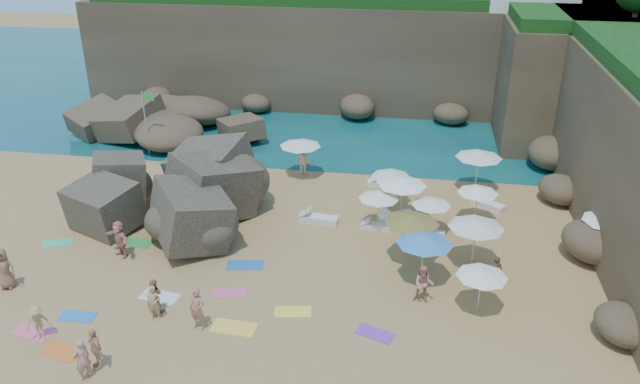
% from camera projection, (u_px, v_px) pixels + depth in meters
% --- Properties ---
extents(ground, '(120.00, 120.00, 0.00)m').
position_uv_depth(ground, '(268.00, 254.00, 29.62)').
color(ground, tan).
rests_on(ground, ground).
extents(seawater, '(120.00, 120.00, 0.00)m').
position_uv_depth(seawater, '(346.00, 84.00, 56.34)').
color(seawater, '#0C4751').
rests_on(seawater, ground).
extents(cliff_back, '(44.00, 8.00, 8.00)m').
position_uv_depth(cliff_back, '(364.00, 53.00, 49.88)').
color(cliff_back, brown).
rests_on(cliff_back, ground).
extents(cliff_corner, '(10.00, 12.00, 8.00)m').
position_uv_depth(cliff_corner, '(572.00, 77.00, 43.25)').
color(cliff_corner, brown).
rests_on(cliff_corner, ground).
extents(rock_promontory, '(12.00, 7.00, 2.00)m').
position_uv_depth(rock_promontory, '(173.00, 129.00, 45.47)').
color(rock_promontory, brown).
rests_on(rock_promontory, ground).
extents(marina_masts, '(3.10, 0.10, 6.00)m').
position_uv_depth(marina_masts, '(169.00, 44.00, 57.45)').
color(marina_masts, white).
rests_on(marina_masts, ground).
extents(rock_outcrop, '(8.87, 7.06, 3.29)m').
position_uv_depth(rock_outcrop, '(165.00, 218.00, 32.92)').
color(rock_outcrop, brown).
rests_on(rock_outcrop, ground).
extents(flag_pole, '(0.83, 0.09, 4.24)m').
position_uv_depth(flag_pole, '(147.00, 115.00, 39.89)').
color(flag_pole, silver).
rests_on(flag_pole, ground).
extents(parasol_0, '(2.47, 2.47, 2.34)m').
position_uv_depth(parasol_0, '(300.00, 143.00, 36.90)').
color(parasol_0, silver).
rests_on(parasol_0, ground).
extents(parasol_1, '(2.11, 2.11, 2.00)m').
position_uv_depth(parasol_1, '(391.00, 173.00, 33.64)').
color(parasol_1, silver).
rests_on(parasol_1, ground).
extents(parasol_2, '(2.53, 2.53, 2.40)m').
position_uv_depth(parasol_2, '(402.00, 182.00, 31.77)').
color(parasol_2, silver).
rests_on(parasol_2, ground).
extents(parasol_3, '(2.62, 2.62, 2.48)m').
position_uv_depth(parasol_3, '(479.00, 154.00, 34.95)').
color(parasol_3, silver).
rests_on(parasol_3, ground).
extents(parasol_4, '(2.30, 2.30, 2.17)m').
position_uv_depth(parasol_4, '(608.00, 218.00, 28.64)').
color(parasol_4, silver).
rests_on(parasol_4, ground).
extents(parasol_5, '(1.98, 1.98, 1.87)m').
position_uv_depth(parasol_5, '(431.00, 202.00, 30.74)').
color(parasol_5, silver).
rests_on(parasol_5, ground).
extents(parasol_6, '(2.52, 2.52, 2.38)m').
position_uv_depth(parasol_6, '(412.00, 219.00, 28.11)').
color(parasol_6, silver).
rests_on(parasol_6, ground).
extents(parasol_7, '(2.09, 2.09, 1.98)m').
position_uv_depth(parasol_7, '(478.00, 190.00, 31.78)').
color(parasol_7, silver).
rests_on(parasol_7, ground).
extents(parasol_8, '(2.51, 2.51, 2.38)m').
position_uv_depth(parasol_8, '(476.00, 224.00, 27.76)').
color(parasol_8, silver).
rests_on(parasol_8, ground).
extents(parasol_9, '(2.07, 2.07, 1.95)m').
position_uv_depth(parasol_9, '(379.00, 196.00, 31.23)').
color(parasol_9, silver).
rests_on(parasol_9, ground).
extents(parasol_10, '(2.44, 2.44, 2.31)m').
position_uv_depth(parasol_10, '(424.00, 239.00, 26.62)').
color(parasol_10, silver).
rests_on(parasol_10, ground).
extents(parasol_11, '(2.08, 2.08, 1.97)m').
position_uv_depth(parasol_11, '(482.00, 273.00, 24.81)').
color(parasol_11, silver).
rests_on(parasol_11, ground).
extents(lounger_0, '(1.77, 0.88, 0.26)m').
position_uv_depth(lounger_0, '(382.00, 183.00, 36.57)').
color(lounger_0, white).
rests_on(lounger_0, ground).
extents(lounger_1, '(2.12, 0.88, 0.32)m').
position_uv_depth(lounger_1, '(318.00, 219.00, 32.47)').
color(lounger_1, silver).
rests_on(lounger_1, ground).
extents(lounger_2, '(1.94, 1.53, 0.29)m').
position_uv_depth(lounger_2, '(396.00, 217.00, 32.73)').
color(lounger_2, white).
rests_on(lounger_2, ground).
extents(lounger_3, '(1.69, 0.67, 0.26)m').
position_uv_depth(lounger_3, '(428.00, 234.00, 31.13)').
color(lounger_3, silver).
rests_on(lounger_3, ground).
extents(lounger_4, '(1.90, 1.55, 0.29)m').
position_uv_depth(lounger_4, '(488.00, 204.00, 34.02)').
color(lounger_4, white).
rests_on(lounger_4, ground).
extents(lounger_5, '(1.61, 0.65, 0.24)m').
position_uv_depth(lounger_5, '(376.00, 226.00, 31.82)').
color(lounger_5, silver).
rests_on(lounger_5, ground).
extents(towel_0, '(1.48, 0.80, 0.03)m').
position_uv_depth(towel_0, '(77.00, 316.00, 25.19)').
color(towel_0, blue).
rests_on(towel_0, ground).
extents(towel_1, '(1.78, 1.13, 0.03)m').
position_uv_depth(towel_1, '(34.00, 332.00, 24.30)').
color(towel_1, '#FB6187').
rests_on(towel_1, ground).
extents(towel_2, '(1.68, 1.13, 0.03)m').
position_uv_depth(towel_2, '(61.00, 351.00, 23.25)').
color(towel_2, orange).
rests_on(towel_2, ground).
extents(towel_3, '(1.62, 1.21, 0.03)m').
position_uv_depth(towel_3, '(58.00, 243.00, 30.51)').
color(towel_3, '#39C785').
rests_on(towel_3, ground).
extents(towel_4, '(1.82, 0.99, 0.03)m').
position_uv_depth(towel_4, '(234.00, 328.00, 24.54)').
color(towel_4, yellow).
rests_on(towel_4, ground).
extents(towel_5, '(1.79, 1.10, 0.03)m').
position_uv_depth(towel_5, '(160.00, 297.00, 26.43)').
color(towel_5, silver).
rests_on(towel_5, ground).
extents(towel_6, '(1.64, 1.20, 0.03)m').
position_uv_depth(towel_6, '(375.00, 333.00, 24.22)').
color(towel_6, purple).
rests_on(towel_6, ground).
extents(towel_8, '(1.79, 1.11, 0.03)m').
position_uv_depth(towel_8, '(245.00, 265.00, 28.69)').
color(towel_8, blue).
rests_on(towel_8, ground).
extents(towel_9, '(1.57, 1.01, 0.03)m').
position_uv_depth(towel_9, '(231.00, 293.00, 26.67)').
color(towel_9, '#F05D8B').
rests_on(towel_9, ground).
extents(towel_11, '(1.69, 0.95, 0.03)m').
position_uv_depth(towel_11, '(135.00, 243.00, 30.54)').
color(towel_11, green).
rests_on(towel_11, ground).
extents(towel_12, '(1.61, 0.99, 0.03)m').
position_uv_depth(towel_12, '(293.00, 312.00, 25.47)').
color(towel_12, '#FFE343').
rests_on(towel_12, ground).
extents(person_stand_0, '(0.60, 0.43, 1.52)m').
position_uv_depth(person_stand_0, '(154.00, 303.00, 24.78)').
color(person_stand_0, tan).
rests_on(person_stand_0, ground).
extents(person_stand_1, '(0.83, 0.70, 1.51)m').
position_uv_depth(person_stand_1, '(154.00, 296.00, 25.20)').
color(person_stand_1, '#A97454').
rests_on(person_stand_1, ground).
extents(person_stand_2, '(1.24, 0.85, 1.78)m').
position_uv_depth(person_stand_2, '(304.00, 160.00, 37.79)').
color(person_stand_2, '#E7BB83').
rests_on(person_stand_2, ground).
extents(person_stand_3, '(0.87, 0.91, 1.52)m').
position_uv_depth(person_stand_3, '(495.00, 272.00, 26.77)').
color(person_stand_3, '#906148').
rests_on(person_stand_3, ground).
extents(person_stand_4, '(0.85, 0.89, 1.63)m').
position_uv_depth(person_stand_4, '(426.00, 210.00, 32.00)').
color(person_stand_4, tan).
rests_on(person_stand_4, ground).
extents(person_stand_5, '(1.73, 1.21, 1.83)m').
position_uv_depth(person_stand_5, '(202.00, 170.00, 36.37)').
color(person_stand_5, tan).
rests_on(person_stand_5, ground).
extents(person_stand_6, '(0.66, 0.72, 1.65)m').
position_uv_depth(person_stand_6, '(82.00, 359.00, 21.66)').
color(person_stand_6, tan).
rests_on(person_stand_6, ground).
extents(person_lie_0, '(1.56, 1.69, 0.38)m').
position_uv_depth(person_lie_0, '(41.00, 334.00, 23.89)').
color(person_lie_0, tan).
rests_on(person_lie_0, ground).
extents(person_lie_1, '(1.75, 1.86, 0.40)m').
position_uv_depth(person_lie_1, '(98.00, 362.00, 22.44)').
color(person_lie_1, tan).
rests_on(person_lie_1, ground).
extents(person_lie_2, '(1.24, 2.01, 0.50)m').
position_uv_depth(person_lie_2, '(8.00, 283.00, 26.96)').
color(person_lie_2, '#875E43').
rests_on(person_lie_2, ground).
extents(person_lie_3, '(2.35, 2.39, 0.48)m').
position_uv_depth(person_lie_3, '(122.00, 251.00, 29.37)').
color(person_lie_3, tan).
rests_on(person_lie_3, ground).
extents(person_lie_4, '(1.03, 1.89, 0.43)m').
position_uv_depth(person_lie_4, '(199.00, 324.00, 24.44)').
color(person_lie_4, '#B17458').
rests_on(person_lie_4, ground).
extents(person_lie_5, '(0.93, 1.73, 0.64)m').
position_uv_depth(person_lie_5, '(423.00, 295.00, 25.98)').
color(person_lie_5, tan).
rests_on(person_lie_5, ground).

